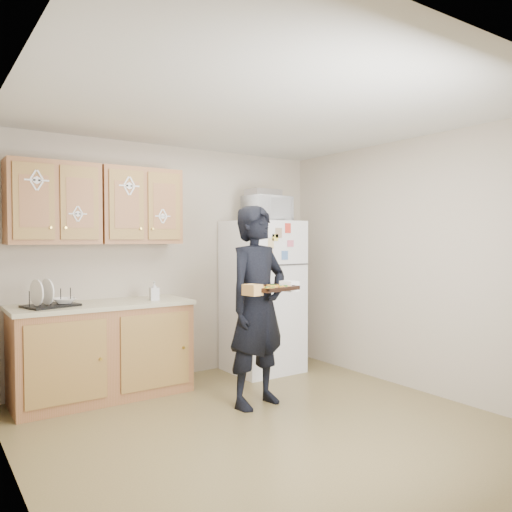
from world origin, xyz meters
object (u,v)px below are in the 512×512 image
object	(u,v)px
microwave	(267,209)
dish_rack	(51,297)
person	(258,306)
refrigerator	(262,296)
baking_tray	(272,289)

from	to	relation	value
microwave	dish_rack	distance (m)	2.45
person	microwave	size ratio (longest dim) A/B	3.56
refrigerator	person	xyz separation A→B (m)	(-0.71, -0.94, 0.05)
baking_tray	dish_rack	world-z (taller)	baking_tray
refrigerator	person	bearing A→B (deg)	-127.08
baking_tray	dish_rack	size ratio (longest dim) A/B	0.94
refrigerator	dish_rack	size ratio (longest dim) A/B	4.02
baking_tray	dish_rack	bearing A→B (deg)	128.46
person	baking_tray	world-z (taller)	person
refrigerator	baking_tray	xyz separation A→B (m)	(-0.77, -1.24, 0.23)
microwave	refrigerator	bearing A→B (deg)	113.37
refrigerator	microwave	size ratio (longest dim) A/B	3.37
person	baking_tray	bearing A→B (deg)	-112.36
microwave	dish_rack	size ratio (longest dim) A/B	1.19
baking_tray	refrigerator	bearing A→B (deg)	46.90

